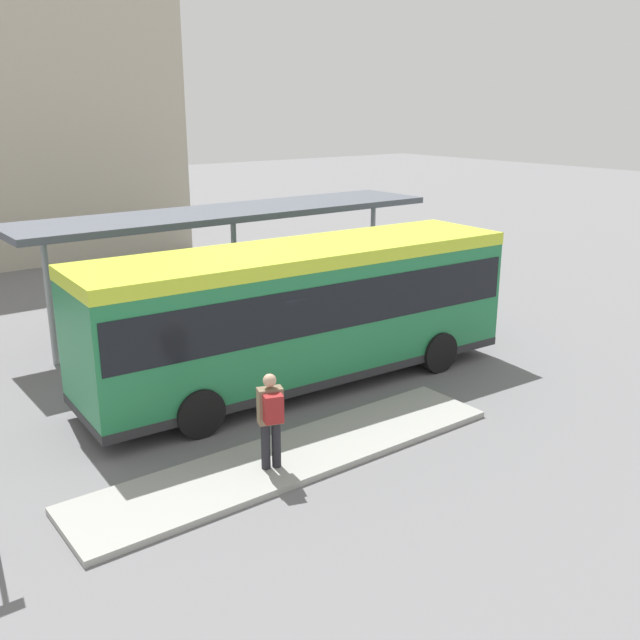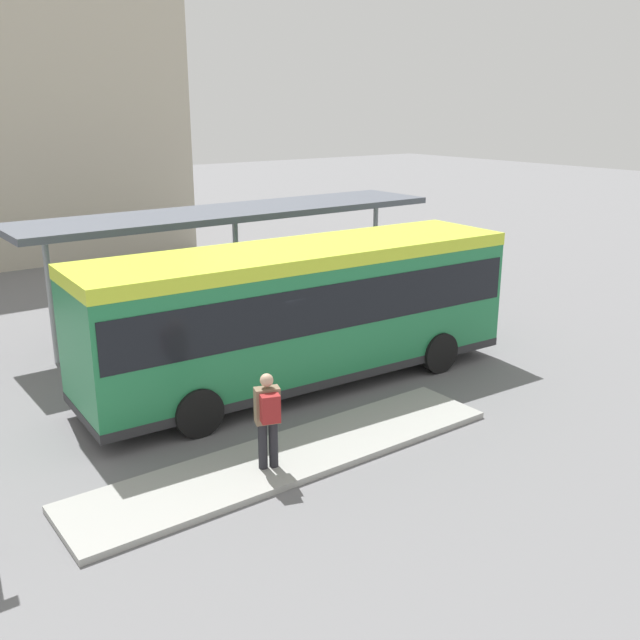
% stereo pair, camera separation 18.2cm
% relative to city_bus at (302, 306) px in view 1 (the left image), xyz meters
% --- Properties ---
extents(ground_plane, '(120.00, 120.00, 0.00)m').
position_rel_city_bus_xyz_m(ground_plane, '(-0.01, 0.00, -1.92)').
color(ground_plane, slate).
extents(curb_island, '(8.59, 1.80, 0.12)m').
position_rel_city_bus_xyz_m(curb_island, '(-2.34, -2.98, -1.86)').
color(curb_island, '#9E9E99').
rests_on(curb_island, ground_plane).
extents(city_bus, '(10.51, 3.07, 3.30)m').
position_rel_city_bus_xyz_m(city_bus, '(0.00, 0.00, 0.00)').
color(city_bus, '#237A47').
rests_on(city_bus, ground_plane).
extents(pedestrian_waiting, '(0.51, 0.55, 1.79)m').
position_rel_city_bus_xyz_m(pedestrian_waiting, '(-2.99, -3.21, -0.78)').
color(pedestrian_waiting, '#232328').
rests_on(pedestrian_waiting, curb_island).
extents(bicycle_white, '(0.48, 1.53, 0.67)m').
position_rel_city_bus_xyz_m(bicycle_white, '(8.16, 2.73, -1.59)').
color(bicycle_white, black).
rests_on(bicycle_white, ground_plane).
extents(bicycle_yellow, '(0.48, 1.65, 0.72)m').
position_rel_city_bus_xyz_m(bicycle_yellow, '(8.18, 3.44, -1.56)').
color(bicycle_yellow, black).
rests_on(bicycle_yellow, ground_plane).
extents(bicycle_black, '(0.48, 1.70, 0.73)m').
position_rel_city_bus_xyz_m(bicycle_black, '(8.63, 4.14, -1.56)').
color(bicycle_black, black).
rests_on(bicycle_black, ground_plane).
extents(station_shelter, '(12.57, 2.69, 3.51)m').
position_rel_city_bus_xyz_m(station_shelter, '(1.09, 4.91, 1.43)').
color(station_shelter, '#4C515B').
rests_on(station_shelter, ground_plane).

